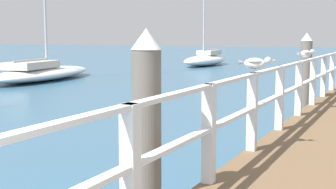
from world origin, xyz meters
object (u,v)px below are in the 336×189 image
(dock_piling_far, at_px, (306,72))
(seagull_background, at_px, (306,53))
(seagull_foreground, at_px, (255,63))
(dock_piling_near, at_px, (147,132))
(boat_1, at_px, (42,72))
(boat_2, at_px, (206,59))

(dock_piling_far, bearing_deg, seagull_background, -80.01)
(dock_piling_far, distance_m, seagull_foreground, 5.94)
(dock_piling_near, bearing_deg, boat_1, 134.88)
(boat_2, bearing_deg, boat_1, 78.84)
(seagull_background, relative_size, boat_2, 0.06)
(dock_piling_far, xyz_separation_m, seagull_background, (0.38, -2.18, 0.56))
(boat_1, height_order, boat_2, boat_1)
(dock_piling_near, xyz_separation_m, seagull_background, (0.38, 6.01, 0.56))
(dock_piling_near, height_order, seagull_foreground, dock_piling_near)
(seagull_foreground, distance_m, boat_1, 15.58)
(seagull_foreground, bearing_deg, dock_piling_far, 172.21)
(dock_piling_near, height_order, seagull_background, dock_piling_near)
(dock_piling_near, height_order, boat_1, boat_1)
(dock_piling_near, relative_size, boat_2, 0.29)
(seagull_foreground, height_order, seagull_background, same)
(boat_2, bearing_deg, dock_piling_far, 120.32)
(dock_piling_near, bearing_deg, dock_piling_far, 90.00)
(dock_piling_far, xyz_separation_m, seagull_foreground, (0.39, -5.90, 0.56))
(seagull_background, bearing_deg, boat_1, -171.42)
(dock_piling_far, relative_size, boat_1, 0.21)
(seagull_foreground, xyz_separation_m, boat_1, (-12.22, 9.59, -1.20))
(boat_2, bearing_deg, seagull_foreground, 114.17)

